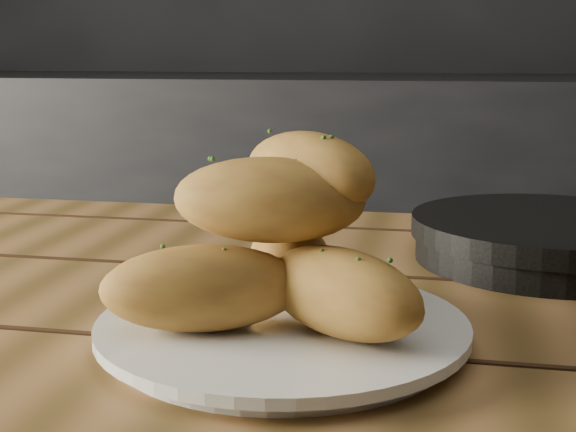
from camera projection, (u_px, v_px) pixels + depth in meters
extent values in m
cube|color=black|center=(437.00, 265.00, 1.94)|extent=(2.80, 0.60, 0.90)
cube|color=brown|center=(299.00, 328.00, 0.67)|extent=(1.38, 0.81, 0.04)
cylinder|color=white|center=(283.00, 335.00, 0.58)|extent=(0.24, 0.24, 0.01)
cylinder|color=white|center=(283.00, 325.00, 0.58)|extent=(0.27, 0.27, 0.01)
ellipsoid|color=#AC7C2F|center=(202.00, 288.00, 0.55)|extent=(0.15, 0.11, 0.06)
ellipsoid|color=#AC7C2F|center=(341.00, 292.00, 0.54)|extent=(0.15, 0.13, 0.06)
ellipsoid|color=#AC7C2F|center=(290.00, 261.00, 0.62)|extent=(0.10, 0.14, 0.06)
ellipsoid|color=#AC7C2F|center=(268.00, 200.00, 0.56)|extent=(0.14, 0.07, 0.06)
ellipsoid|color=#AC7C2F|center=(308.00, 173.00, 0.58)|extent=(0.14, 0.13, 0.06)
cylinder|color=black|center=(548.00, 247.00, 0.80)|extent=(0.26, 0.26, 0.03)
cylinder|color=black|center=(550.00, 227.00, 0.80)|extent=(0.27, 0.27, 0.02)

